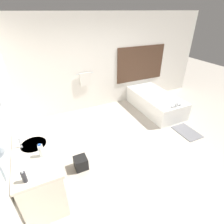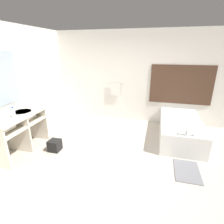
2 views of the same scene
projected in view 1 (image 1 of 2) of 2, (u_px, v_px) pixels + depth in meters
The scene contains 9 objects.
ground_plane at pixel (130, 148), 3.97m from camera, with size 16.00×16.00×0.00m, color beige.
wall_back_with_blinds at pixel (95, 65), 5.04m from camera, with size 7.40×0.13×2.70m.
vanity_counter at pixel (38, 162), 2.77m from camera, with size 0.63×1.27×0.88m.
sink_faucet at pixel (20, 143), 2.66m from camera, with size 0.09×0.04×0.18m.
bathtub at pixel (155, 101), 5.38m from camera, with size 0.96×1.89×0.63m.
water_bottle_1 at pixel (41, 150), 2.50m from camera, with size 0.07×0.07×0.22m.
soap_dispenser at pixel (24, 177), 2.13m from camera, with size 0.06×0.06×0.19m.
waste_bin at pixel (81, 163), 3.42m from camera, with size 0.25×0.25×0.25m.
bath_mat at pixel (187, 132), 4.48m from camera, with size 0.45×0.68×0.02m.
Camera 1 is at (-1.65, -2.54, 2.72)m, focal length 28.00 mm.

